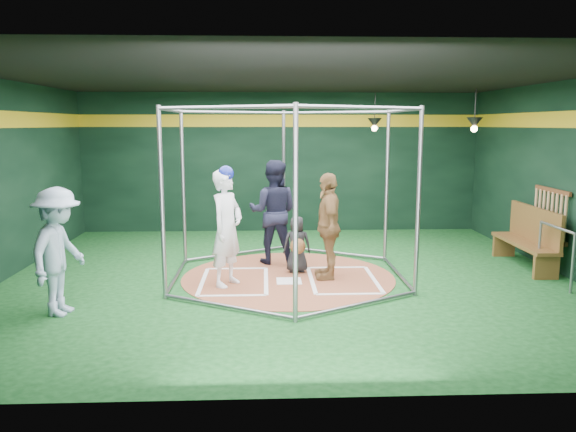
{
  "coord_description": "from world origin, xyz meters",
  "views": [
    {
      "loc": [
        -0.42,
        -9.75,
        2.72
      ],
      "look_at": [
        0.0,
        0.1,
        1.1
      ],
      "focal_mm": 35.0,
      "sensor_mm": 36.0,
      "label": 1
    }
  ],
  "objects_px": {
    "batter_figure": "(227,227)",
    "umpire": "(273,212)",
    "visitor_leopard": "(328,226)",
    "dugout_bench": "(529,237)"
  },
  "relations": [
    {
      "from": "batter_figure",
      "to": "umpire",
      "type": "relative_size",
      "value": 1.0
    },
    {
      "from": "visitor_leopard",
      "to": "dugout_bench",
      "type": "distance_m",
      "value": 4.01
    },
    {
      "from": "visitor_leopard",
      "to": "dugout_bench",
      "type": "height_order",
      "value": "visitor_leopard"
    },
    {
      "from": "visitor_leopard",
      "to": "umpire",
      "type": "xyz_separation_m",
      "value": [
        -0.94,
        1.16,
        0.07
      ]
    },
    {
      "from": "batter_figure",
      "to": "visitor_leopard",
      "type": "height_order",
      "value": "batter_figure"
    },
    {
      "from": "visitor_leopard",
      "to": "dugout_bench",
      "type": "relative_size",
      "value": 0.94
    },
    {
      "from": "batter_figure",
      "to": "umpire",
      "type": "height_order",
      "value": "batter_figure"
    },
    {
      "from": "batter_figure",
      "to": "dugout_bench",
      "type": "bearing_deg",
      "value": 10.26
    },
    {
      "from": "umpire",
      "to": "visitor_leopard",
      "type": "bearing_deg",
      "value": 138.65
    },
    {
      "from": "batter_figure",
      "to": "umpire",
      "type": "xyz_separation_m",
      "value": [
        0.81,
        1.54,
        0.01
      ]
    }
  ]
}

